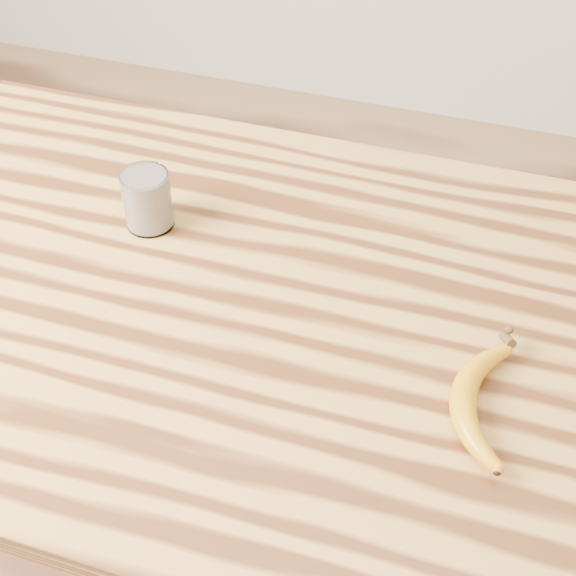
% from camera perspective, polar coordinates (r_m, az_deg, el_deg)
% --- Properties ---
extents(table, '(1.20, 0.80, 0.90)m').
position_cam_1_polar(table, '(1.17, -3.77, -5.03)').
color(table, '#B6853C').
rests_on(table, ground).
extents(smoothie_glass, '(0.07, 0.07, 0.09)m').
position_cam_1_polar(smoothie_glass, '(1.17, -9.98, 6.22)').
color(smoothie_glass, white).
rests_on(smoothie_glass, table).
extents(banana, '(0.11, 0.26, 0.03)m').
position_cam_1_polar(banana, '(0.95, 12.29, -7.62)').
color(banana, orange).
rests_on(banana, table).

